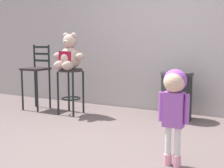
% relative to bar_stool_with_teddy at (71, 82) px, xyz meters
% --- Properties ---
extents(ground_plane, '(24.00, 24.00, 0.00)m').
position_rel_bar_stool_with_teddy_xyz_m(ground_plane, '(1.29, -1.16, -0.52)').
color(ground_plane, '#635452').
extents(building_wall, '(7.89, 0.30, 3.37)m').
position_rel_bar_stool_with_teddy_xyz_m(building_wall, '(1.29, 1.05, 1.16)').
color(building_wall, '#AAA1A2').
rests_on(building_wall, ground_plane).
extents(bar_stool_with_teddy, '(0.39, 0.39, 0.74)m').
position_rel_bar_stool_with_teddy_xyz_m(bar_stool_with_teddy, '(0.00, 0.00, 0.00)').
color(bar_stool_with_teddy, black).
rests_on(bar_stool_with_teddy, ground_plane).
extents(teddy_bear, '(0.54, 0.48, 0.57)m').
position_rel_bar_stool_with_teddy_xyz_m(teddy_bear, '(0.00, -0.03, 0.42)').
color(teddy_bear, tan).
rests_on(teddy_bear, bar_stool_with_teddy).
extents(child_walking, '(0.29, 0.23, 0.92)m').
position_rel_bar_stool_with_teddy_xyz_m(child_walking, '(2.08, -1.29, 0.14)').
color(child_walking, pink).
rests_on(child_walking, ground_plane).
extents(trash_bin, '(0.49, 0.49, 0.72)m').
position_rel_bar_stool_with_teddy_xyz_m(trash_bin, '(1.60, 0.46, -0.16)').
color(trash_bin, black).
rests_on(trash_bin, ground_plane).
extents(bar_chair_empty, '(0.38, 0.38, 1.11)m').
position_rel_bar_stool_with_teddy_xyz_m(bar_chair_empty, '(-0.73, 0.04, 0.11)').
color(bar_chair_empty, black).
rests_on(bar_chair_empty, ground_plane).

